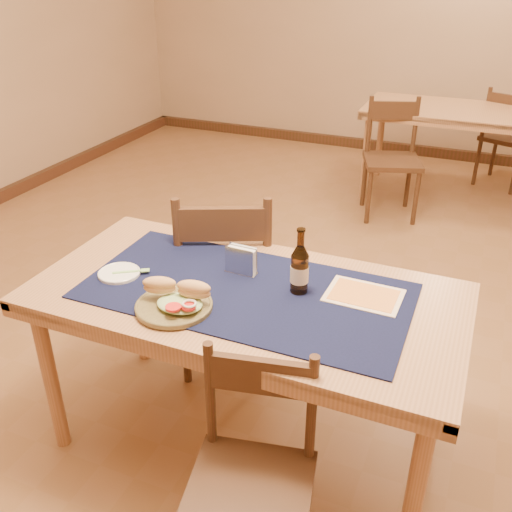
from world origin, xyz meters
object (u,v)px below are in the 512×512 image
at_px(back_table, 461,119).
at_px(beer_bottle, 300,269).
at_px(sandwich_plate, 176,301).
at_px(main_table, 246,310).
at_px(chair_main_near, 252,478).
at_px(chair_main_far, 225,277).
at_px(napkin_holder, 241,261).

distance_m(back_table, beer_bottle, 3.17).
xyz_separation_m(back_table, sandwich_plate, (-0.66, -3.43, 0.12)).
height_order(main_table, chair_main_near, chair_main_near).
distance_m(chair_main_far, beer_bottle, 0.71).
distance_m(sandwich_plate, napkin_holder, 0.34).
height_order(back_table, chair_main_far, chair_main_far).
bearing_deg(chair_main_near, back_table, 86.30).
bearing_deg(beer_bottle, back_table, 84.49).
relative_size(chair_main_far, beer_bottle, 3.81).
height_order(sandwich_plate, beer_bottle, beer_bottle).
distance_m(sandwich_plate, beer_bottle, 0.46).
distance_m(main_table, napkin_holder, 0.19).
bearing_deg(napkin_holder, beer_bottle, -9.63).
height_order(chair_main_far, chair_main_near, chair_main_far).
relative_size(back_table, sandwich_plate, 5.61).
height_order(back_table, napkin_holder, napkin_holder).
bearing_deg(chair_main_near, chair_main_far, 119.62).
bearing_deg(back_table, main_table, -98.60).
xyz_separation_m(main_table, chair_main_near, (0.25, -0.52, -0.24)).
bearing_deg(sandwich_plate, chair_main_far, 101.13).
bearing_deg(sandwich_plate, main_table, 49.12).
relative_size(chair_main_near, napkin_holder, 6.34).
distance_m(back_table, chair_main_near, 3.76).
bearing_deg(sandwich_plate, beer_bottle, 37.30).
distance_m(chair_main_far, napkin_holder, 0.51).
bearing_deg(beer_bottle, chair_main_near, -84.01).
bearing_deg(main_table, chair_main_near, -64.66).
height_order(chair_main_far, sandwich_plate, chair_main_far).
relative_size(sandwich_plate, beer_bottle, 1.08).
relative_size(main_table, chair_main_near, 1.95).
xyz_separation_m(main_table, back_table, (0.49, 3.22, 0.00)).
bearing_deg(chair_main_near, beer_bottle, 95.99).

